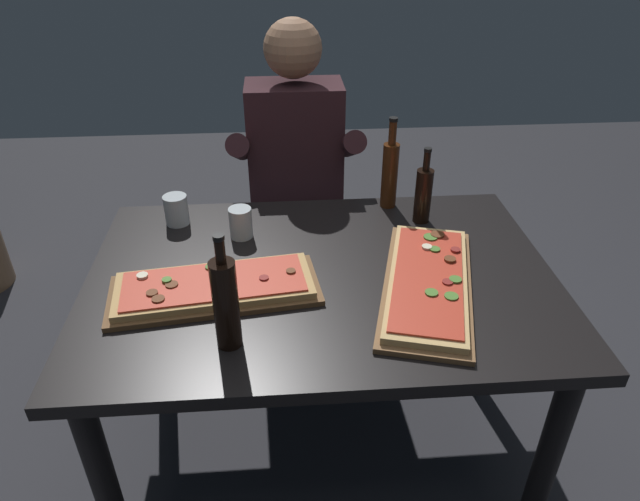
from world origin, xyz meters
The scene contains 11 objects.
ground_plane centered at (0.00, 0.00, 0.00)m, with size 6.40×6.40×0.00m, color #2D2D33.
dining_table centered at (0.00, 0.00, 0.64)m, with size 1.40×0.96×0.74m.
pizza_rectangular_front centered at (-0.31, -0.08, 0.76)m, with size 0.62×0.31×0.05m.
pizza_rectangular_left centered at (0.30, -0.10, 0.76)m, with size 0.40×0.66×0.05m.
wine_bottle_dark centered at (-0.26, -0.29, 0.87)m, with size 0.06×0.06×0.32m.
oil_bottle_amber centered at (0.37, 0.30, 0.84)m, with size 0.06×0.06×0.27m.
vinegar_bottle_green centered at (0.28, 0.42, 0.87)m, with size 0.06×0.06×0.33m.
tumbler_near_camera centered at (-0.47, 0.34, 0.79)m, with size 0.08×0.08×0.10m.
tumbler_far_side centered at (-0.25, 0.24, 0.79)m, with size 0.08×0.08×0.10m.
diner_chair centered at (-0.05, 0.86, 0.49)m, with size 0.44×0.44×0.87m.
seated_diner centered at (-0.05, 0.74, 0.74)m, with size 0.53×0.41×1.33m.
Camera 1 is at (-0.11, -1.41, 1.71)m, focal length 31.99 mm.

